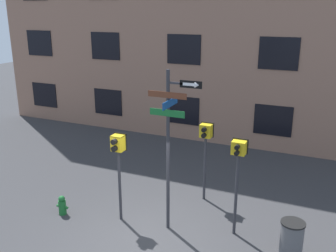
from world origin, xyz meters
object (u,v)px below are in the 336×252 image
object	(u,v)px
pedestrian_signal_left	(118,153)
trash_bin	(291,239)
pedestrian_signal_across	(206,140)
street_sign_pole	(170,137)
fire_hydrant	(62,205)
pedestrian_signal_right	(238,161)

from	to	relation	value
pedestrian_signal_left	trash_bin	world-z (taller)	pedestrian_signal_left
pedestrian_signal_across	street_sign_pole	bearing A→B (deg)	-98.89
pedestrian_signal_across	trash_bin	world-z (taller)	pedestrian_signal_across
fire_hydrant	trash_bin	size ratio (longest dim) A/B	0.63
fire_hydrant	pedestrian_signal_left	bearing A→B (deg)	14.68
pedestrian_signal_right	pedestrian_signal_across	bearing A→B (deg)	132.00
street_sign_pole	trash_bin	xyz separation A→B (m)	(3.15, 0.06, -2.17)
pedestrian_signal_left	pedestrian_signal_across	distance (m)	2.76
fire_hydrant	trash_bin	world-z (taller)	trash_bin
pedestrian_signal_across	trash_bin	xyz separation A→B (m)	(2.84, -1.90, -1.52)
pedestrian_signal_right	pedestrian_signal_across	world-z (taller)	pedestrian_signal_right
pedestrian_signal_across	trash_bin	bearing A→B (deg)	-33.83
pedestrian_signal_right	street_sign_pole	bearing A→B (deg)	-164.38
pedestrian_signal_across	pedestrian_signal_left	bearing A→B (deg)	-130.31
street_sign_pole	pedestrian_signal_across	bearing A→B (deg)	81.11
pedestrian_signal_left	pedestrian_signal_across	xyz separation A→B (m)	(1.79, 2.11, -0.04)
pedestrian_signal_left	trash_bin	size ratio (longest dim) A/B	2.73
street_sign_pole	pedestrian_signal_left	size ratio (longest dim) A/B	1.70
pedestrian_signal_across	fire_hydrant	distance (m)	4.65
pedestrian_signal_left	fire_hydrant	xyz separation A→B (m)	(-1.70, -0.45, -1.75)
pedestrian_signal_left	pedestrian_signal_across	world-z (taller)	pedestrian_signal_left
pedestrian_signal_right	pedestrian_signal_across	xyz separation A→B (m)	(-1.35, 1.50, -0.10)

